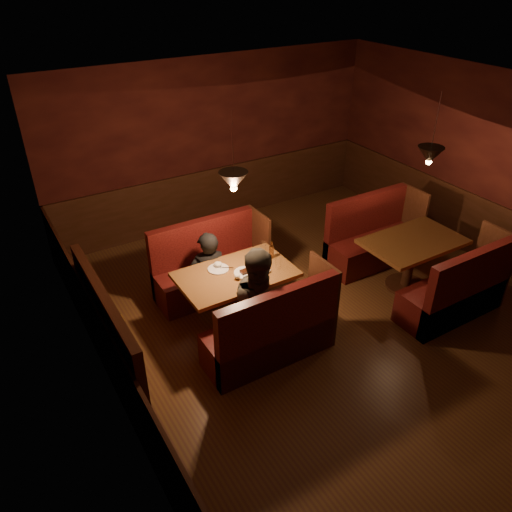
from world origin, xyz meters
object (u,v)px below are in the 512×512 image
second_bench_far (371,241)px  second_bench_near (457,295)px  main_table (237,284)px  diner_a (208,259)px  main_bench_near (273,336)px  second_table (411,252)px  diner_b (262,289)px  main_bench_far (210,270)px

second_bench_far → second_bench_near: 1.69m
main_table → diner_a: size_ratio=0.99×
main_bench_near → second_table: 2.56m
main_bench_near → diner_b: bearing=89.1°
main_table → second_bench_far: (2.58, 0.27, -0.26)m
main_bench_far → second_bench_far: size_ratio=1.04×
main_table → second_bench_far: size_ratio=0.95×
main_table → main_bench_far: (0.02, 0.84, -0.26)m
main_table → second_bench_near: bearing=-28.7°
main_table → second_table: bearing=-12.6°
main_bench_far → main_bench_near: same height
main_bench_far → second_table: size_ratio=1.15×
main_bench_near → diner_a: size_ratio=1.09×
main_bench_far → second_bench_near: bearing=-41.3°
main_bench_far → second_table: bearing=-29.1°
main_bench_far → diner_b: diner_b is taller
second_bench_near → diner_a: diner_a is taller
second_table → diner_a: diner_a is taller
second_bench_near → diner_a: 3.38m
main_bench_far → second_bench_far: bearing=-12.4°
main_table → main_bench_near: 0.88m
diner_a → main_bench_far: bearing=-106.7°
main_table → main_bench_near: bearing=-88.8°
main_bench_near → second_bench_far: second_bench_far is taller
main_table → diner_b: 0.62m
main_table → diner_b: bearing=-87.9°
second_bench_far → diner_b: (-2.56, -0.84, 0.51)m
main_table → main_bench_near: (0.02, -0.84, -0.26)m
diner_a → diner_b: size_ratio=0.86×
main_bench_far → diner_a: (-0.16, -0.28, 0.39)m
diner_a → second_bench_far: bearing=-173.7°
second_table → diner_a: size_ratio=0.94×
second_table → main_bench_far: bearing=150.9°
second_table → second_bench_far: (0.03, 0.84, -0.23)m
main_bench_near → second_bench_far: bearing=23.5°
second_table → main_bench_near: bearing=-173.9°
second_bench_near → diner_b: size_ratio=0.90×
second_table → diner_a: 2.92m
main_table → diner_a: bearing=104.1°
second_table → second_bench_near: 0.88m
diner_b → main_bench_near: bearing=-86.5°
main_bench_near → diner_a: bearing=96.4°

